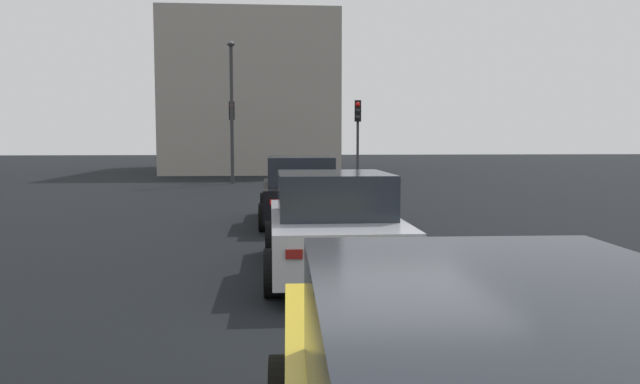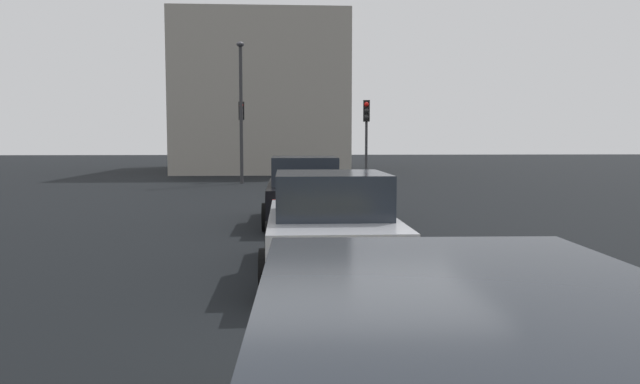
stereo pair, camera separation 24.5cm
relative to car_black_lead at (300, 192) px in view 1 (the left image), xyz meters
name	(u,v)px [view 1 (the left image)]	position (x,y,z in m)	size (l,w,h in m)	color
ground_plane	(359,360)	(-9.20, -0.13, -0.88)	(160.00, 160.00, 0.20)	black
car_black_lead	(300,192)	(0.00, 0.00, 0.00)	(4.45, 1.99, 1.64)	black
car_silver_second	(332,226)	(-5.82, -0.21, -0.03)	(4.32, 2.05, 1.57)	#A8AAB2
traffic_light_near_left	(358,125)	(10.88, -3.01, 1.91)	(0.33, 0.30, 3.74)	#2D2D30
traffic_light_near_right	(232,124)	(15.80, 2.61, 2.07)	(0.32, 0.28, 3.96)	#2D2D30
street_lamp_kerbside	(232,99)	(13.97, 2.50, 3.16)	(0.56, 0.36, 6.61)	#2D2D30
building_facade_left	(253,100)	(27.95, 1.87, 4.06)	(15.33, 10.58, 9.68)	gray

